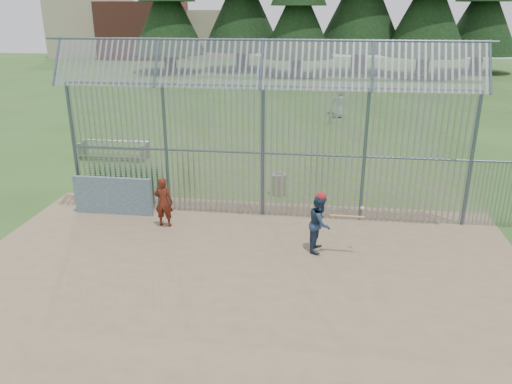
# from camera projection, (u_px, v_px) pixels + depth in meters

# --- Properties ---
(ground) EXTENTS (120.00, 120.00, 0.00)m
(ground) POSITION_uv_depth(u_px,v_px,m) (245.00, 268.00, 12.39)
(ground) COLOR #2D511E
(ground) RESTS_ON ground
(dirt_infield) EXTENTS (14.00, 10.00, 0.02)m
(dirt_infield) POSITION_uv_depth(u_px,v_px,m) (242.00, 278.00, 11.92)
(dirt_infield) COLOR #756047
(dirt_infield) RESTS_ON ground
(dugout_wall) EXTENTS (2.50, 0.12, 1.20)m
(dugout_wall) POSITION_uv_depth(u_px,v_px,m) (113.00, 196.00, 15.46)
(dugout_wall) COLOR #38566B
(dugout_wall) RESTS_ON dirt_infield
(batter) EXTENTS (0.68, 0.82, 1.53)m
(batter) POSITION_uv_depth(u_px,v_px,m) (320.00, 223.00, 13.06)
(batter) COLOR #22344F
(batter) RESTS_ON dirt_infield
(onlooker) EXTENTS (0.56, 0.38, 1.50)m
(onlooker) POSITION_uv_depth(u_px,v_px,m) (164.00, 202.00, 14.55)
(onlooker) COLOR maroon
(onlooker) RESTS_ON dirt_infield
(bg_kid_standing) EXTENTS (0.90, 0.61, 1.79)m
(bg_kid_standing) POSITION_uv_depth(u_px,v_px,m) (340.00, 103.00, 29.39)
(bg_kid_standing) COLOR gray
(bg_kid_standing) RESTS_ON ground
(bg_kid_seated) EXTENTS (0.58, 0.35, 0.93)m
(bg_kid_seated) POSITION_uv_depth(u_px,v_px,m) (331.00, 116.00, 27.86)
(bg_kid_seated) COLOR slate
(bg_kid_seated) RESTS_ON ground
(batting_gear) EXTENTS (1.25, 0.32, 0.62)m
(batting_gear) POSITION_uv_depth(u_px,v_px,m) (328.00, 201.00, 12.79)
(batting_gear) COLOR #B1171E
(batting_gear) RESTS_ON ground
(trash_can) EXTENTS (0.56, 0.56, 0.82)m
(trash_can) POSITION_uv_depth(u_px,v_px,m) (279.00, 184.00, 17.22)
(trash_can) COLOR gray
(trash_can) RESTS_ON ground
(bleacher) EXTENTS (3.00, 0.95, 0.72)m
(bleacher) POSITION_uv_depth(u_px,v_px,m) (114.00, 149.00, 21.40)
(bleacher) COLOR gray
(bleacher) RESTS_ON ground
(backstop_fence) EXTENTS (20.09, 0.81, 5.30)m
(backstop_fence) POSITION_uv_depth(u_px,v_px,m) (324.00, 144.00, 14.54)
(backstop_fence) COLOR #47566B
(backstop_fence) RESTS_ON ground
(distant_buildings) EXTENTS (26.50, 10.50, 8.00)m
(distant_buildings) POSITION_uv_depth(u_px,v_px,m) (139.00, 29.00, 66.64)
(distant_buildings) COLOR brown
(distant_buildings) RESTS_ON ground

